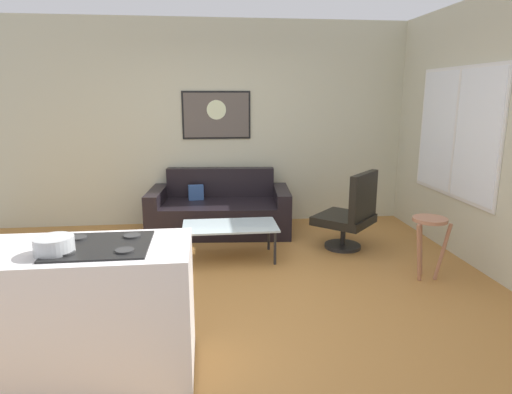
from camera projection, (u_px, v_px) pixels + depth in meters
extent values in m
cube|color=#AC7438|center=(234.00, 294.00, 4.14)|extent=(6.40, 6.40, 0.04)
cube|color=beige|center=(221.00, 124.00, 6.17)|extent=(6.40, 0.05, 2.80)
cube|color=beige|center=(493.00, 136.00, 4.41)|extent=(0.05, 6.40, 2.80)
cube|color=black|center=(220.00, 217.00, 5.91)|extent=(1.55, 1.02, 0.41)
cube|color=black|center=(221.00, 182.00, 6.18)|extent=(1.49, 0.29, 0.40)
cube|color=black|center=(157.00, 211.00, 5.87)|extent=(0.26, 0.91, 0.58)
cube|color=black|center=(282.00, 210.00, 5.92)|extent=(0.26, 0.91, 0.58)
cube|color=#315088|center=(196.00, 192.00, 5.99)|extent=(0.21, 0.12, 0.20)
cube|color=silver|center=(230.00, 226.00, 4.91)|extent=(1.05, 0.57, 0.02)
cylinder|color=#232326|center=(187.00, 252.00, 4.67)|extent=(0.03, 0.03, 0.37)
cylinder|color=#232326|center=(275.00, 248.00, 4.78)|extent=(0.03, 0.03, 0.37)
cylinder|color=#232326|center=(189.00, 237.00, 5.14)|extent=(0.03, 0.03, 0.37)
cylinder|color=#232326|center=(269.00, 235.00, 5.24)|extent=(0.03, 0.03, 0.37)
cylinder|color=black|center=(342.00, 246.00, 5.35)|extent=(0.43, 0.43, 0.04)
cylinder|color=black|center=(343.00, 232.00, 5.30)|extent=(0.06, 0.06, 0.32)
cube|color=black|center=(344.00, 219.00, 5.27)|extent=(0.85, 0.85, 0.10)
cube|color=black|center=(363.00, 196.00, 5.07)|extent=(0.48, 0.51, 0.53)
cylinder|color=#A86F52|center=(430.00, 220.00, 4.32)|extent=(0.33, 0.33, 0.03)
cylinder|color=#A86F52|center=(420.00, 245.00, 4.53)|extent=(0.04, 0.13, 0.59)
cylinder|color=#A86F52|center=(419.00, 253.00, 4.31)|extent=(0.13, 0.10, 0.59)
cylinder|color=#A86F52|center=(443.00, 252.00, 4.34)|extent=(0.13, 0.10, 0.59)
cube|color=white|center=(56.00, 315.00, 2.80)|extent=(1.71, 0.67, 0.89)
cube|color=black|center=(101.00, 246.00, 2.74)|extent=(0.60, 0.52, 0.01)
cylinder|color=#2D2D2D|center=(65.00, 253.00, 2.58)|extent=(0.11, 0.11, 0.01)
cylinder|color=#2D2D2D|center=(125.00, 250.00, 2.62)|extent=(0.11, 0.11, 0.01)
cylinder|color=#2D2D2D|center=(78.00, 238.00, 2.85)|extent=(0.11, 0.11, 0.01)
cylinder|color=#2D2D2D|center=(132.00, 236.00, 2.89)|extent=(0.11, 0.11, 0.01)
cylinder|color=silver|center=(55.00, 253.00, 2.61)|extent=(0.13, 0.13, 0.01)
cylinder|color=silver|center=(54.00, 246.00, 2.60)|extent=(0.23, 0.23, 0.10)
cube|color=black|center=(216.00, 115.00, 6.10)|extent=(0.94, 0.01, 0.65)
cube|color=#564E48|center=(216.00, 115.00, 6.09)|extent=(0.89, 0.02, 0.60)
cylinder|color=beige|center=(216.00, 110.00, 6.06)|extent=(0.26, 0.01, 0.26)
cube|color=silver|center=(456.00, 133.00, 4.99)|extent=(0.02, 1.64, 1.46)
cube|color=white|center=(456.00, 133.00, 4.99)|extent=(0.01, 1.56, 1.38)
cube|color=silver|center=(455.00, 133.00, 4.99)|extent=(0.01, 0.04, 1.38)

